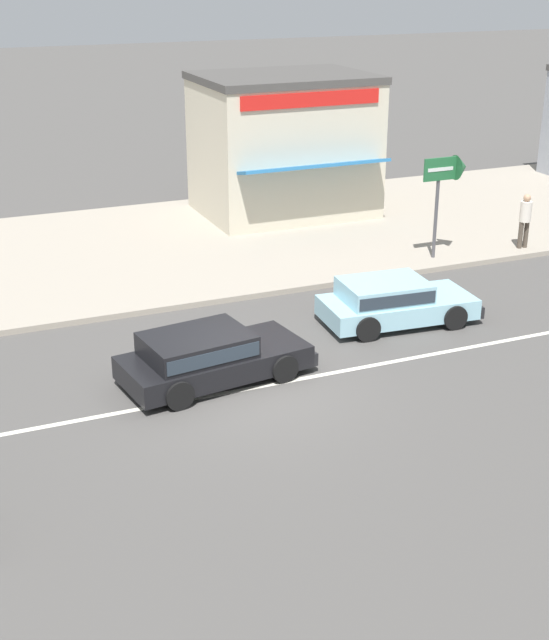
% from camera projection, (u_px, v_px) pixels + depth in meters
% --- Properties ---
extents(ground_plane, '(160.00, 160.00, 0.00)m').
position_uv_depth(ground_plane, '(246.00, 389.00, 18.25)').
color(ground_plane, '#4C4947').
extents(lane_centre_stripe, '(50.40, 0.14, 0.01)m').
position_uv_depth(lane_centre_stripe, '(246.00, 389.00, 18.25)').
color(lane_centre_stripe, silver).
rests_on(lane_centre_stripe, ground).
extents(kerb_strip, '(68.00, 10.00, 0.15)m').
position_uv_depth(kerb_strip, '(128.00, 252.00, 26.58)').
color(kerb_strip, '#9E9384').
rests_on(kerb_strip, ground).
extents(hatchback_pale_blue_1, '(3.86, 2.00, 1.10)m').
position_uv_depth(hatchback_pale_blue_1, '(393.00, 301.00, 21.34)').
color(hatchback_pale_blue_1, '#93C6D6').
rests_on(hatchback_pale_blue_1, ground).
extents(hatchback_black_4, '(4.17, 2.22, 1.10)m').
position_uv_depth(hatchback_black_4, '(208.00, 355.00, 18.39)').
color(hatchback_black_4, black).
rests_on(hatchback_black_4, ground).
extents(arrow_signboard, '(1.38, 0.70, 2.95)m').
position_uv_depth(arrow_signboard, '(455.00, 172.00, 25.08)').
color(arrow_signboard, '#4C4C51').
rests_on(arrow_signboard, kerb_strip).
extents(pedestrian_far_end, '(0.34, 0.34, 1.64)m').
position_uv_depth(pedestrian_far_end, '(525.00, 217.00, 26.35)').
color(pedestrian_far_end, '#4C4238').
rests_on(pedestrian_far_end, kerb_strip).
extents(shopfront_corner_warung, '(5.59, 5.02, 4.59)m').
position_uv_depth(shopfront_corner_warung, '(284.00, 144.00, 29.66)').
color(shopfront_corner_warung, beige).
rests_on(shopfront_corner_warung, kerb_strip).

